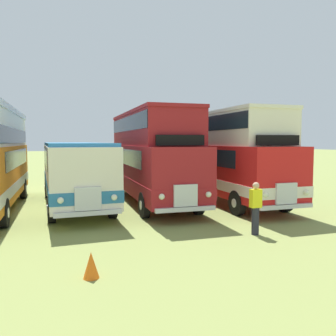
# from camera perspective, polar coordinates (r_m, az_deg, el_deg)

# --- Properties ---
(ground_plane) EXTENTS (200.00, 200.00, 0.00)m
(ground_plane) POSITION_cam_1_polar(r_m,az_deg,el_deg) (16.83, -21.33, -6.37)
(ground_plane) COLOR olive
(bus_fourth_in_row) EXTENTS (2.78, 9.95, 2.99)m
(bus_fourth_in_row) POSITION_cam_1_polar(r_m,az_deg,el_deg) (17.01, -15.18, -0.16)
(bus_fourth_in_row) COLOR silver
(bus_fourth_in_row) RESTS_ON ground
(bus_fifth_in_row) EXTENTS (2.89, 9.98, 4.49)m
(bus_fifth_in_row) POSITION_cam_1_polar(r_m,az_deg,el_deg) (17.29, -2.75, 2.44)
(bus_fifth_in_row) COLOR maroon
(bus_fifth_in_row) RESTS_ON ground
(bus_sixth_in_row) EXTENTS (2.80, 11.51, 4.49)m
(bus_sixth_in_row) POSITION_cam_1_polar(r_m,az_deg,el_deg) (18.67, 8.27, 2.57)
(bus_sixth_in_row) COLOR red
(bus_sixth_in_row) RESTS_ON ground
(cone_near_end) EXTENTS (0.36, 0.36, 0.60)m
(cone_near_end) POSITION_cam_1_polar(r_m,az_deg,el_deg) (8.22, -12.51, -15.30)
(cone_near_end) COLOR orange
(cone_near_end) RESTS_ON ground
(marshal_person) EXTENTS (0.36, 0.24, 1.73)m
(marshal_person) POSITION_cam_1_polar(r_m,az_deg,el_deg) (11.75, 14.18, -6.37)
(marshal_person) COLOR #23232D
(marshal_person) RESTS_ON ground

